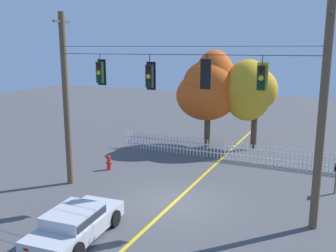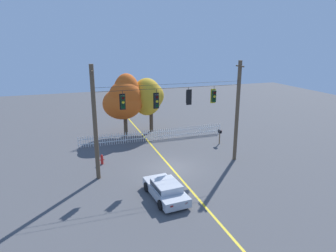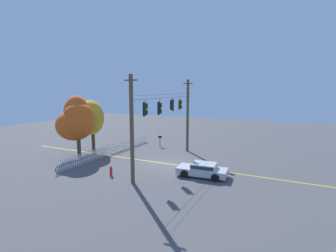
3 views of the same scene
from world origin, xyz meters
name	(u,v)px [view 1 (image 1 of 3)]	position (x,y,z in m)	size (l,w,h in m)	color
ground	(175,202)	(0.00, 0.00, 0.00)	(80.00, 80.00, 0.00)	#4C4C4F
lane_centerline_stripe	(175,202)	(0.00, 0.00, 0.00)	(0.16, 36.00, 0.01)	gold
signal_support_span	(175,108)	(0.00, 0.00, 4.24)	(11.80, 1.10, 8.35)	brown
traffic_signal_northbound_secondary	(100,72)	(-3.70, 0.01, 5.62)	(0.43, 0.38, 1.41)	black
traffic_signal_northbound_primary	(150,76)	(-1.18, 0.01, 5.54)	(0.43, 0.38, 1.51)	black
traffic_signal_eastbound_side	(207,74)	(1.37, -0.01, 5.70)	(0.43, 0.38, 1.35)	black
traffic_signal_westbound_side	(262,78)	(3.54, 0.01, 5.62)	(0.43, 0.38, 1.40)	black
white_picket_fence	(232,151)	(0.67, 7.20, 0.56)	(14.97, 0.06, 1.12)	white
autumn_maple_near_fence	(209,89)	(-1.75, 9.78, 3.98)	(4.14, 3.64, 6.59)	brown
autumn_maple_mid	(250,90)	(0.92, 10.26, 3.97)	(3.53, 3.09, 5.99)	#473828
parked_car	(75,223)	(-1.94, -4.42, 0.60)	(2.16, 4.24, 1.15)	#B7BABF
fire_hydrant	(109,163)	(-5.15, 2.60, 0.41)	(0.38, 0.22, 0.83)	red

